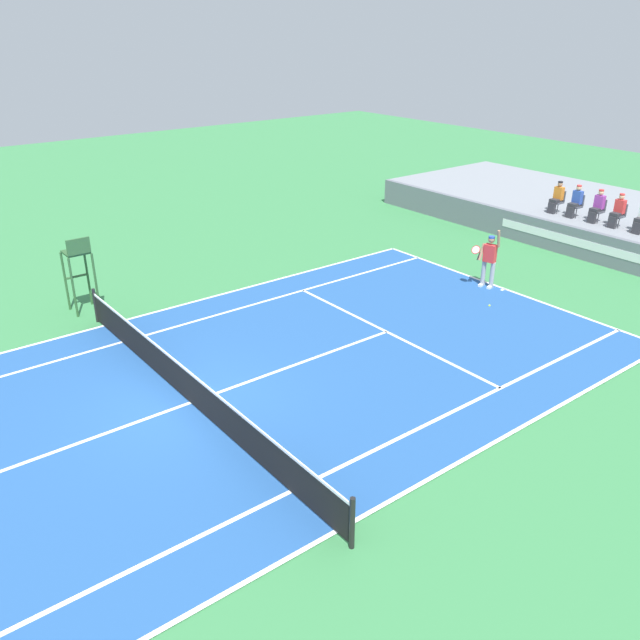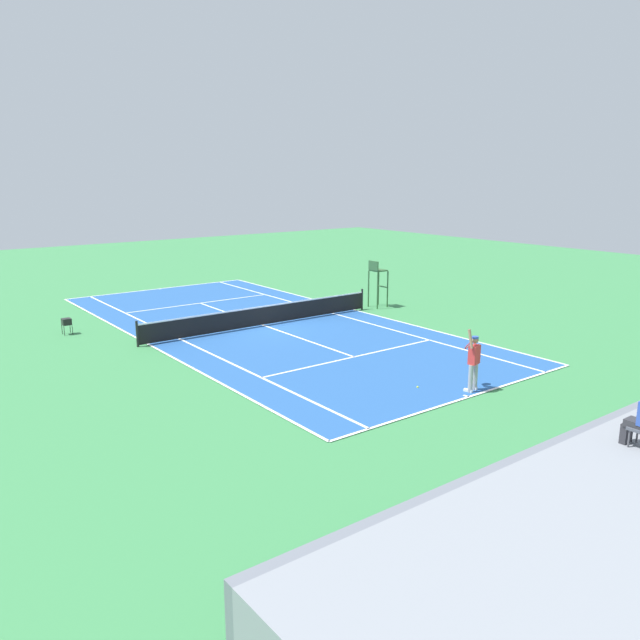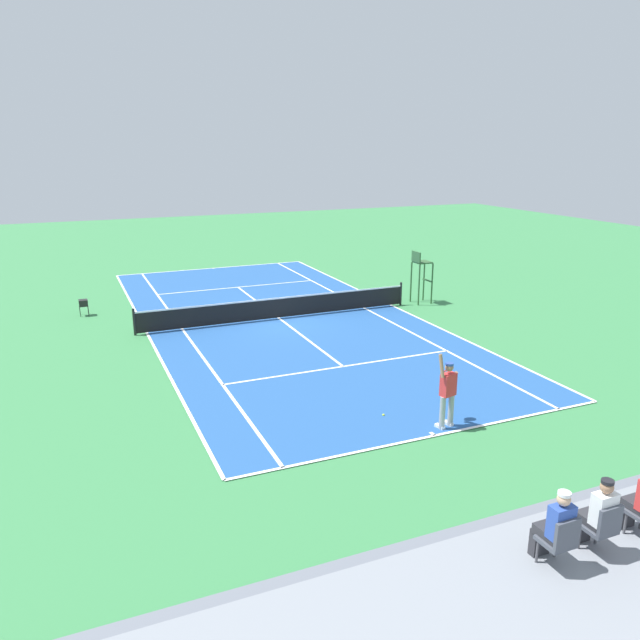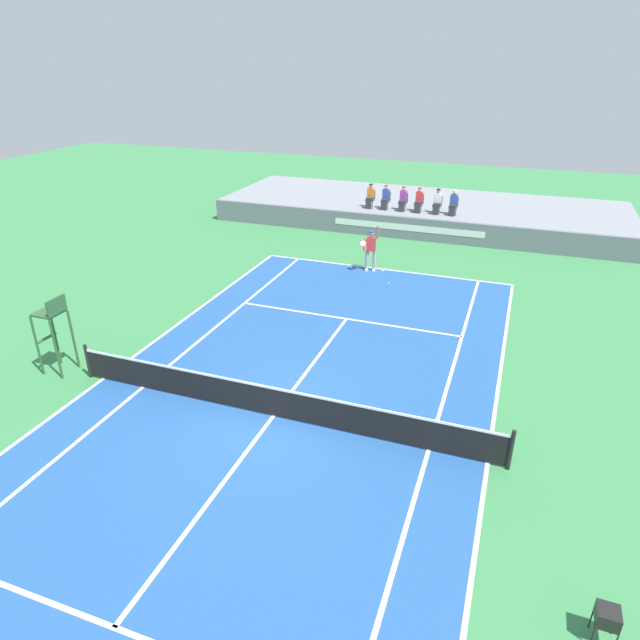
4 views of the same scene
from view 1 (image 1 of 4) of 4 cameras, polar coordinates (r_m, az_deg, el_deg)
ground_plane at (r=16.05m, az=-11.22°, el=-7.15°), size 80.00×80.00×0.00m
court at (r=16.04m, az=-11.23°, el=-7.12°), size 11.08×23.88×0.03m
net at (r=15.79m, az=-11.38°, el=-5.53°), size 11.98×0.10×1.07m
barrier_wall at (r=26.90m, az=22.30°, el=6.00°), size 22.23×0.25×1.15m
spectator_seated_0 at (r=28.79m, az=19.92°, el=9.97°), size 0.44×0.60×1.27m
spectator_seated_1 at (r=28.37m, az=21.34°, el=9.56°), size 0.44×0.60×1.27m
spectator_seated_2 at (r=27.91m, az=22.99°, el=9.07°), size 0.44×0.60×1.27m
spectator_seated_3 at (r=27.53m, az=24.49°, el=8.61°), size 0.44×0.60×1.27m
tennis_player at (r=22.87m, az=14.47°, el=5.11°), size 0.74×0.75×2.08m
tennis_ball at (r=21.61m, az=14.52°, el=1.22°), size 0.07×0.07×0.07m
umpire_chair at (r=21.36m, az=-20.26°, el=4.57°), size 0.77×0.77×2.44m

